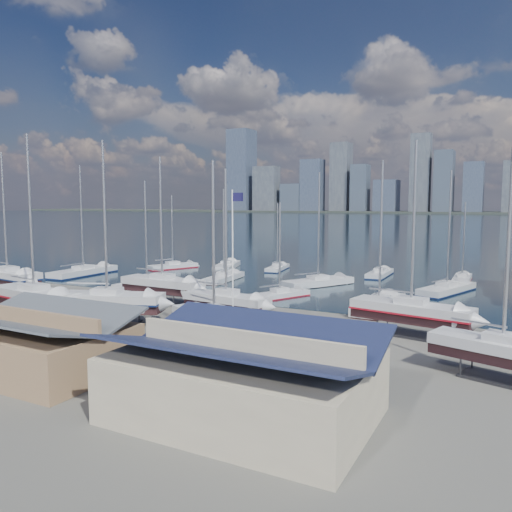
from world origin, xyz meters
The scene contains 31 objects.
ground centered at (0.00, -10.00, 0.00)m, with size 1400.00×1400.00×0.00m, color #605E59.
water centered at (0.00, 300.00, -0.15)m, with size 1400.00×600.00×0.40m, color #172836.
far_shore centered at (0.00, 560.00, 1.10)m, with size 1400.00×80.00×2.20m, color #2D332D.
skyline centered at (-7.83, 553.76, 39.09)m, with size 639.14×43.80×107.69m.
shed_grey centered at (0.00, -26.00, 2.15)m, with size 12.60×8.40×4.17m.
shed_blue centered at (16.00, -26.00, 2.42)m, with size 13.65×9.45×4.71m.
sailboat_cradle_0 centered at (-27.49, -8.05, 2.14)m, with size 11.13×4.48×17.37m.
sailboat_cradle_1 centered at (-12.76, -15.90, 2.16)m, with size 11.33×4.63×17.64m.
sailboat_cradle_2 centered at (-6.85, -3.73, 2.09)m, with size 10.08×3.17×16.27m.
sailboat_cradle_3 centered at (-5.17, -14.00, 2.11)m, with size 10.84×6.26×16.84m.
sailboat_cradle_4 centered at (4.14, -8.07, 1.99)m, with size 8.90×3.17×14.37m.
sailboat_cradle_5 centered at (7.30, -15.21, 1.99)m, with size 9.15×5.64×14.46m.
sailboat_cradle_6 centered at (20.69, -5.38, 2.09)m, with size 10.45×4.55×16.32m.
sailboat_cradle_7 centered at (27.85, -14.03, 2.00)m, with size 9.14×4.91×14.49m.
sailboat_moored_0 centered at (-31.19, 7.68, 0.31)m, with size 3.72×12.01×17.80m.
sailboat_moored_1 centered at (-23.72, 20.58, 0.31)m, with size 5.91×8.99×13.11m.
sailboat_moored_2 centered at (-15.49, 24.89, 0.32)m, with size 5.94×10.44×15.21m.
sailboat_moored_3 centered at (-15.20, 3.60, 0.31)m, with size 3.76×10.13×14.79m.
sailboat_moored_4 centered at (-8.93, 13.11, 0.32)m, with size 3.52×9.39×13.85m.
sailboat_moored_5 centered at (-6.91, 27.03, 0.31)m, with size 3.47×8.15×11.80m.
sailboat_moored_6 centered at (3.77, 4.81, 0.31)m, with size 5.41×8.08×11.82m.
sailboat_moored_7 centered at (4.74, 15.16, 0.32)m, with size 7.68×10.74×16.02m.
sailboat_moored_8 centered at (9.99, 27.98, 0.31)m, with size 2.66×8.96×13.32m.
sailboat_moored_9 centered at (15.80, 3.82, 0.32)m, with size 3.40×10.90×16.31m.
sailboat_moored_10 centered at (20.94, 17.37, 0.31)m, with size 6.18×11.03×15.90m.
sailboat_moored_11 centered at (21.73, 28.48, 0.31)m, with size 2.38×8.01×11.92m.
car_a centered at (-6.01, -19.76, 0.70)m, with size 1.65×4.10×1.40m, color gray.
car_b centered at (-0.71, -21.27, 0.81)m, with size 1.72×4.94×1.63m, color gray.
car_c centered at (0.11, -22.08, 0.67)m, with size 2.21×4.79×1.33m, color gray.
car_d centered at (12.86, -19.98, 0.80)m, with size 2.24×5.51×1.60m, color gray.
flagpole centered at (7.00, -11.56, 7.12)m, with size 1.09×0.12×12.32m.
Camera 1 is at (28.19, -48.08, 11.14)m, focal length 35.00 mm.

